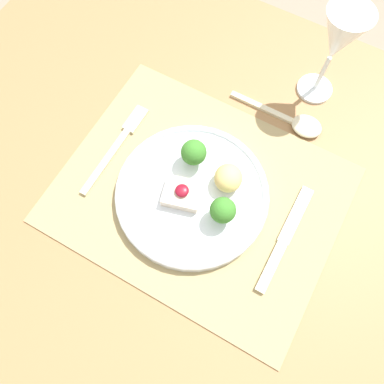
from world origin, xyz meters
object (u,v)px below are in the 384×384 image
spoon (299,123)px  wine_glass_near (339,40)px  knife (281,245)px  fork (119,143)px  dinner_plate (194,192)px

spoon → wine_glass_near: (-0.00, 0.09, 0.12)m
knife → wine_glass_near: bearing=103.6°
fork → spoon: 0.33m
knife → wine_glass_near: size_ratio=1.06×
fork → knife: knife is taller
fork → knife: 0.33m
dinner_plate → spoon: 0.24m
spoon → wine_glass_near: bearing=91.1°
knife → wine_glass_near: (-0.07, 0.31, 0.12)m
knife → spoon: bearing=107.4°
fork → wine_glass_near: (0.26, 0.28, 0.12)m
dinner_plate → fork: size_ratio=1.32×
dinner_plate → spoon: bearing=65.3°
dinner_plate → fork: bearing=172.6°
dinner_plate → wine_glass_near: (0.10, 0.30, 0.11)m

